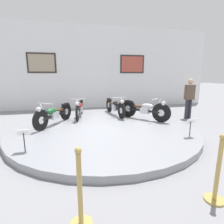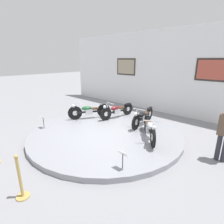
# 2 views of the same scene
# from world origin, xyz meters

# --- Properties ---
(ground_plane) EXTENTS (60.00, 60.00, 0.00)m
(ground_plane) POSITION_xyz_m (0.00, 0.00, 0.00)
(ground_plane) COLOR gray
(display_platform) EXTENTS (5.77, 5.77, 0.17)m
(display_platform) POSITION_xyz_m (0.00, 0.00, 0.08)
(display_platform) COLOR gray
(display_platform) RESTS_ON ground_plane
(back_wall) EXTENTS (14.00, 0.22, 4.35)m
(back_wall) POSITION_xyz_m (0.00, 4.38, 2.18)
(back_wall) COLOR white
(back_wall) RESTS_ON ground_plane
(motorcycle_green) EXTENTS (1.07, 1.74, 0.80)m
(motorcycle_green) POSITION_xyz_m (-1.61, 0.51, 0.55)
(motorcycle_green) COLOR black
(motorcycle_green) RESTS_ON display_platform
(motorcycle_maroon) EXTENTS (0.54, 1.94, 0.78)m
(motorcycle_maroon) POSITION_xyz_m (-0.72, 1.48, 0.54)
(motorcycle_maroon) COLOR black
(motorcycle_maroon) RESTS_ON display_platform
(motorcycle_black) EXTENTS (0.54, 1.96, 0.79)m
(motorcycle_black) POSITION_xyz_m (0.72, 1.48, 0.55)
(motorcycle_black) COLOR black
(motorcycle_black) RESTS_ON display_platform
(motorcycle_silver) EXTENTS (1.35, 1.58, 0.81)m
(motorcycle_silver) POSITION_xyz_m (1.61, 0.52, 0.57)
(motorcycle_silver) COLOR black
(motorcycle_silver) RESTS_ON display_platform
(info_placard_front_left) EXTENTS (0.26, 0.11, 0.51)m
(info_placard_front_left) POSITION_xyz_m (-2.05, -1.49, 0.53)
(info_placard_front_left) COLOR #333338
(info_placard_front_left) RESTS_ON display_platform
(info_placard_front_centre) EXTENTS (0.26, 0.11, 0.51)m
(info_placard_front_centre) POSITION_xyz_m (2.05, -1.49, 0.53)
(info_placard_front_centre) COLOR #333338
(info_placard_front_centre) RESTS_ON display_platform
(visitor_standing) EXTENTS (0.36, 0.22, 1.65)m
(visitor_standing) POSITION_xyz_m (3.74, 0.91, 0.93)
(visitor_standing) COLOR #2D2D38
(visitor_standing) RESTS_ON ground_plane
(stanchion_post_left_of_entry) EXTENTS (0.28, 0.28, 1.02)m
(stanchion_post_left_of_entry) POSITION_xyz_m (-0.96, -3.54, 0.34)
(stanchion_post_left_of_entry) COLOR tan
(stanchion_post_left_of_entry) RESTS_ON ground_plane
(stanchion_post_right_of_entry) EXTENTS (0.28, 0.28, 1.02)m
(stanchion_post_right_of_entry) POSITION_xyz_m (0.96, -3.54, 0.34)
(stanchion_post_right_of_entry) COLOR tan
(stanchion_post_right_of_entry) RESTS_ON ground_plane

